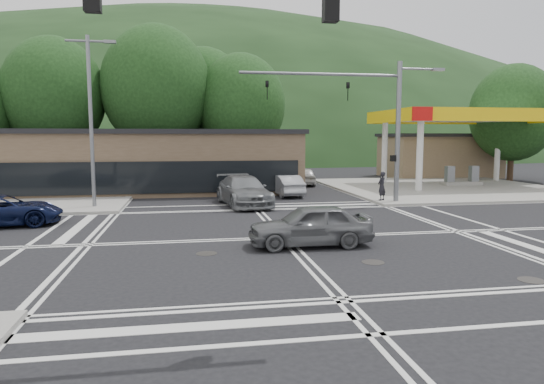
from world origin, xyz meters
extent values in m
plane|color=black|center=(0.00, 0.00, 0.00)|extent=(120.00, 120.00, 0.00)
cube|color=gray|center=(15.00, 15.00, 0.07)|extent=(16.00, 16.00, 0.15)
cube|color=gray|center=(-15.00, 15.00, 0.07)|extent=(16.00, 16.00, 0.15)
cylinder|color=silver|center=(12.00, 13.00, 2.50)|extent=(0.44, 0.44, 5.00)
cylinder|color=silver|center=(12.00, 19.00, 2.50)|extent=(0.44, 0.44, 5.00)
cylinder|color=silver|center=(22.00, 19.00, 2.50)|extent=(0.44, 0.44, 5.00)
cube|color=silver|center=(17.00, 16.00, 5.30)|extent=(12.00, 8.00, 0.60)
cube|color=yellow|center=(17.00, 12.00, 5.30)|extent=(12.20, 0.25, 0.90)
cube|color=yellow|center=(17.00, 20.00, 5.30)|extent=(12.20, 0.25, 0.90)
cube|color=yellow|center=(11.00, 16.00, 5.30)|extent=(0.25, 8.20, 0.90)
cube|color=yellow|center=(23.00, 16.00, 5.30)|extent=(0.25, 8.20, 0.90)
cube|color=red|center=(11.50, 11.85, 5.30)|extent=(1.40, 0.12, 0.90)
cube|color=gray|center=(17.00, 16.00, 0.25)|extent=(3.00, 1.00, 0.30)
cube|color=slate|center=(16.00, 16.00, 0.95)|extent=(0.60, 0.50, 1.30)
cube|color=slate|center=(18.00, 16.00, 0.95)|extent=(0.60, 0.50, 1.30)
cube|color=#846B4F|center=(20.00, 25.00, 1.90)|extent=(10.00, 6.00, 3.80)
cube|color=brown|center=(-8.00, 17.00, 2.00)|extent=(24.00, 8.00, 4.00)
ellipsoid|color=#1A3216|center=(0.00, 90.00, 0.00)|extent=(252.00, 126.00, 140.00)
cylinder|color=#382619|center=(-14.00, 24.00, 2.42)|extent=(0.50, 0.50, 4.84)
ellipsoid|color=black|center=(-14.00, 24.00, 7.15)|extent=(8.00, 8.00, 9.20)
cylinder|color=#382619|center=(-6.00, 24.00, 2.64)|extent=(0.50, 0.50, 5.28)
ellipsoid|color=black|center=(-6.00, 24.00, 7.80)|extent=(9.00, 9.00, 10.35)
cylinder|color=#382619|center=(1.00, 24.00, 2.20)|extent=(0.50, 0.50, 4.40)
ellipsoid|color=black|center=(1.00, 24.00, 6.50)|extent=(7.60, 7.60, 8.74)
cylinder|color=#382619|center=(-2.00, 28.00, 2.42)|extent=(0.50, 0.50, 4.84)
ellipsoid|color=black|center=(-2.00, 28.00, 7.15)|extent=(8.40, 8.40, 9.66)
cylinder|color=#382619|center=(24.00, 20.00, 1.98)|extent=(0.50, 0.50, 3.96)
ellipsoid|color=black|center=(24.00, 20.00, 5.85)|extent=(7.20, 7.20, 8.28)
cylinder|color=slate|center=(-8.50, 9.00, 4.50)|extent=(0.20, 0.20, 9.00)
cylinder|color=slate|center=(-8.50, 9.00, 8.70)|extent=(2.20, 0.12, 0.12)
cube|color=slate|center=(-7.40, 9.00, 8.70)|extent=(0.60, 0.25, 0.15)
cylinder|color=slate|center=(8.20, 8.20, 4.00)|extent=(0.28, 0.28, 8.00)
cylinder|color=slate|center=(3.70, 8.20, 7.20)|extent=(9.00, 0.16, 0.16)
imported|color=black|center=(5.20, 8.20, 6.30)|extent=(0.16, 0.20, 1.00)
imported|color=black|center=(0.70, 8.20, 6.30)|extent=(0.16, 0.20, 1.00)
cylinder|color=slate|center=(9.40, 8.20, 7.60)|extent=(2.40, 0.12, 0.12)
cube|color=slate|center=(10.50, 8.20, 7.60)|extent=(0.70, 0.30, 0.15)
cube|color=black|center=(7.95, 8.20, 2.60)|extent=(0.25, 0.30, 0.35)
imported|color=black|center=(-11.49, 4.50, 0.68)|extent=(5.19, 3.06, 1.36)
imported|color=#5D5F62|center=(0.65, -1.46, 0.74)|extent=(4.36, 1.77, 1.48)
imported|color=#9B9DA2|center=(2.71, 12.92, 0.68)|extent=(1.78, 4.22, 1.36)
imported|color=#BBBBB6|center=(5.50, 19.52, 0.70)|extent=(2.18, 4.28, 1.40)
imported|color=slate|center=(-0.50, 9.00, 0.82)|extent=(3.07, 5.91, 1.64)
imported|color=black|center=(7.50, 8.63, 0.98)|extent=(0.72, 0.68, 1.66)
camera|label=1|loc=(-3.54, -17.77, 3.85)|focal=32.00mm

